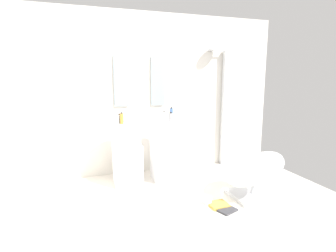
% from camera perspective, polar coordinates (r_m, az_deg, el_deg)
% --- Properties ---
extents(ground_plane, '(4.80, 3.60, 0.04)m').
position_cam_1_polar(ground_plane, '(3.20, 0.46, -19.21)').
color(ground_plane, silver).
extents(rear_partition, '(4.80, 0.10, 2.60)m').
position_cam_1_polar(rear_partition, '(4.40, -6.27, 6.75)').
color(rear_partition, silver).
rests_on(rear_partition, ground_plane).
extents(pedestal_sink_left, '(0.41, 0.41, 1.02)m').
position_cam_1_polar(pedestal_sink_left, '(3.98, -8.80, -5.78)').
color(pedestal_sink_left, white).
rests_on(pedestal_sink_left, ground_plane).
extents(pedestal_sink_right, '(0.41, 0.41, 1.02)m').
position_cam_1_polar(pedestal_sink_right, '(4.11, -0.52, -5.16)').
color(pedestal_sink_right, white).
rests_on(pedestal_sink_right, ground_plane).
extents(vanity_mirror_left, '(0.22, 0.03, 0.78)m').
position_cam_1_polar(vanity_mirror_left, '(4.28, -10.11, 9.46)').
color(vanity_mirror_left, '#8C9EA8').
extents(vanity_mirror_right, '(0.22, 0.03, 0.78)m').
position_cam_1_polar(vanity_mirror_right, '(4.40, -2.27, 9.61)').
color(vanity_mirror_right, '#8C9EA8').
extents(shower_column, '(0.49, 0.24, 2.05)m').
position_cam_1_polar(shower_column, '(4.85, 12.19, 4.26)').
color(shower_column, '#B7BABF').
rests_on(shower_column, ground_plane).
extents(lounge_chair, '(1.06, 1.06, 0.65)m').
position_cam_1_polar(lounge_chair, '(3.68, 17.89, -9.45)').
color(lounge_chair, '#B7BABF').
rests_on(lounge_chair, ground_plane).
extents(area_rug, '(1.12, 0.86, 0.01)m').
position_cam_1_polar(area_rug, '(3.42, 11.49, -16.97)').
color(area_rug, white).
rests_on(area_rug, ground_plane).
extents(magazine_ochre, '(0.24, 0.22, 0.03)m').
position_cam_1_polar(magazine_ochre, '(3.44, 10.81, -16.33)').
color(magazine_ochre, gold).
rests_on(magazine_ochre, area_rug).
extents(magazine_charcoal, '(0.26, 0.22, 0.02)m').
position_cam_1_polar(magazine_charcoal, '(3.35, 12.73, -17.28)').
color(magazine_charcoal, '#38383D').
rests_on(magazine_charcoal, area_rug).
extents(coffee_mug, '(0.09, 0.09, 0.10)m').
position_cam_1_polar(coffee_mug, '(3.44, 8.64, -15.64)').
color(coffee_mug, white).
rests_on(coffee_mug, area_rug).
extents(soap_bottle_amber, '(0.05, 0.05, 0.17)m').
position_cam_1_polar(soap_bottle_amber, '(3.78, -9.93, 1.59)').
color(soap_bottle_amber, '#C68C38').
rests_on(soap_bottle_amber, pedestal_sink_left).
extents(soap_bottle_grey, '(0.06, 0.06, 0.14)m').
position_cam_1_polar(soap_bottle_grey, '(3.94, 0.60, 1.91)').
color(soap_bottle_grey, '#99999E').
rests_on(soap_bottle_grey, pedestal_sink_right).
extents(soap_bottle_black, '(0.05, 0.05, 0.13)m').
position_cam_1_polar(soap_bottle_black, '(3.83, -10.24, 1.42)').
color(soap_bottle_black, black).
rests_on(soap_bottle_black, pedestal_sink_left).
extents(soap_bottle_white, '(0.04, 0.04, 0.14)m').
position_cam_1_polar(soap_bottle_white, '(4.12, -0.84, 2.24)').
color(soap_bottle_white, white).
rests_on(soap_bottle_white, pedestal_sink_right).
extents(soap_bottle_clear, '(0.05, 0.05, 0.14)m').
position_cam_1_polar(soap_bottle_clear, '(3.83, -10.42, 1.50)').
color(soap_bottle_clear, silver).
rests_on(soap_bottle_clear, pedestal_sink_left).
extents(soap_bottle_blue, '(0.05, 0.05, 0.20)m').
position_cam_1_polar(soap_bottle_blue, '(4.09, 0.74, 2.59)').
color(soap_bottle_blue, '#4C72B7').
rests_on(soap_bottle_blue, pedestal_sink_right).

